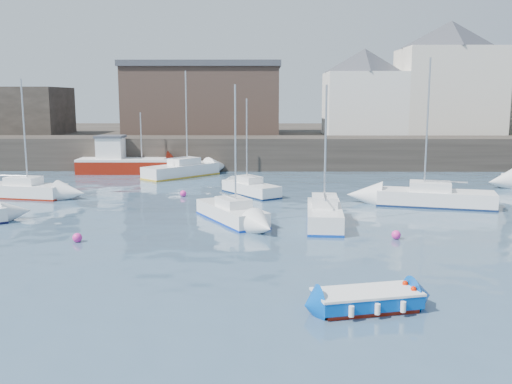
{
  "coord_description": "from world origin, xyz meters",
  "views": [
    {
      "loc": [
        0.35,
        -19.41,
        6.72
      ],
      "look_at": [
        0.0,
        12.0,
        1.5
      ],
      "focal_mm": 40.0,
      "sensor_mm": 36.0,
      "label": 1
    }
  ],
  "objects_px": {
    "fishing_boat": "(122,161)",
    "sailboat_d": "(435,197)",
    "sailboat_f": "(251,188)",
    "sailboat_h": "(182,170)",
    "sailboat_c": "(324,215)",
    "sailboat_b": "(232,212)",
    "buoy_near": "(78,242)",
    "buoy_far": "(183,196)",
    "blue_dinghy": "(367,299)",
    "buoy_mid": "(396,239)",
    "sailboat_e": "(21,190)"
  },
  "relations": [
    {
      "from": "blue_dinghy",
      "to": "buoy_mid",
      "type": "relative_size",
      "value": 8.15
    },
    {
      "from": "sailboat_d",
      "to": "sailboat_e",
      "type": "bearing_deg",
      "value": 174.12
    },
    {
      "from": "sailboat_e",
      "to": "fishing_boat",
      "type": "bearing_deg",
      "value": 73.73
    },
    {
      "from": "sailboat_f",
      "to": "sailboat_h",
      "type": "height_order",
      "value": "sailboat_h"
    },
    {
      "from": "fishing_boat",
      "to": "sailboat_b",
      "type": "distance_m",
      "value": 23.02
    },
    {
      "from": "sailboat_h",
      "to": "buoy_near",
      "type": "bearing_deg",
      "value": -94.49
    },
    {
      "from": "sailboat_d",
      "to": "buoy_far",
      "type": "distance_m",
      "value": 16.58
    },
    {
      "from": "sailboat_f",
      "to": "buoy_mid",
      "type": "height_order",
      "value": "sailboat_f"
    },
    {
      "from": "sailboat_b",
      "to": "sailboat_e",
      "type": "relative_size",
      "value": 0.93
    },
    {
      "from": "sailboat_e",
      "to": "buoy_mid",
      "type": "height_order",
      "value": "sailboat_e"
    },
    {
      "from": "sailboat_d",
      "to": "sailboat_e",
      "type": "relative_size",
      "value": 1.14
    },
    {
      "from": "sailboat_c",
      "to": "buoy_mid",
      "type": "bearing_deg",
      "value": -43.83
    },
    {
      "from": "buoy_mid",
      "to": "buoy_near",
      "type": "bearing_deg",
      "value": -177.15
    },
    {
      "from": "blue_dinghy",
      "to": "sailboat_f",
      "type": "relative_size",
      "value": 0.54
    },
    {
      "from": "sailboat_b",
      "to": "buoy_far",
      "type": "bearing_deg",
      "value": 115.49
    },
    {
      "from": "sailboat_d",
      "to": "blue_dinghy",
      "type": "bearing_deg",
      "value": -112.72
    },
    {
      "from": "buoy_far",
      "to": "blue_dinghy",
      "type": "bearing_deg",
      "value": -67.43
    },
    {
      "from": "sailboat_h",
      "to": "sailboat_e",
      "type": "bearing_deg",
      "value": -132.25
    },
    {
      "from": "fishing_boat",
      "to": "sailboat_f",
      "type": "xyz_separation_m",
      "value": [
        11.84,
        -11.64,
        -0.58
      ]
    },
    {
      "from": "sailboat_b",
      "to": "sailboat_e",
      "type": "bearing_deg",
      "value": 153.6
    },
    {
      "from": "blue_dinghy",
      "to": "fishing_boat",
      "type": "distance_m",
      "value": 37.13
    },
    {
      "from": "sailboat_b",
      "to": "sailboat_f",
      "type": "height_order",
      "value": "sailboat_b"
    },
    {
      "from": "fishing_boat",
      "to": "sailboat_b",
      "type": "bearing_deg",
      "value": -61.53
    },
    {
      "from": "sailboat_h",
      "to": "buoy_near",
      "type": "height_order",
      "value": "sailboat_h"
    },
    {
      "from": "sailboat_c",
      "to": "buoy_far",
      "type": "height_order",
      "value": "sailboat_c"
    },
    {
      "from": "buoy_far",
      "to": "fishing_boat",
      "type": "bearing_deg",
      "value": 120.29
    },
    {
      "from": "buoy_near",
      "to": "sailboat_c",
      "type": "bearing_deg",
      "value": 17.37
    },
    {
      "from": "fishing_boat",
      "to": "buoy_near",
      "type": "bearing_deg",
      "value": -80.98
    },
    {
      "from": "sailboat_b",
      "to": "sailboat_f",
      "type": "distance_m",
      "value": 8.63
    },
    {
      "from": "sailboat_e",
      "to": "sailboat_h",
      "type": "height_order",
      "value": "sailboat_h"
    },
    {
      "from": "fishing_boat",
      "to": "sailboat_d",
      "type": "xyz_separation_m",
      "value": [
        23.45,
        -15.72,
        -0.49
      ]
    },
    {
      "from": "sailboat_h",
      "to": "buoy_mid",
      "type": "bearing_deg",
      "value": -58.36
    },
    {
      "from": "sailboat_d",
      "to": "sailboat_f",
      "type": "relative_size",
      "value": 1.37
    },
    {
      "from": "sailboat_b",
      "to": "sailboat_d",
      "type": "relative_size",
      "value": 0.81
    },
    {
      "from": "blue_dinghy",
      "to": "sailboat_h",
      "type": "height_order",
      "value": "sailboat_h"
    },
    {
      "from": "fishing_boat",
      "to": "sailboat_h",
      "type": "xyz_separation_m",
      "value": [
        5.72,
        -2.47,
        -0.46
      ]
    },
    {
      "from": "sailboat_b",
      "to": "sailboat_h",
      "type": "distance_m",
      "value": 18.53
    },
    {
      "from": "blue_dinghy",
      "to": "sailboat_c",
      "type": "bearing_deg",
      "value": 90.16
    },
    {
      "from": "sailboat_d",
      "to": "buoy_near",
      "type": "height_order",
      "value": "sailboat_d"
    },
    {
      "from": "sailboat_h",
      "to": "fishing_boat",
      "type": "bearing_deg",
      "value": 156.68
    },
    {
      "from": "buoy_near",
      "to": "buoy_far",
      "type": "height_order",
      "value": "buoy_near"
    },
    {
      "from": "sailboat_d",
      "to": "sailboat_c",
      "type": "bearing_deg",
      "value": -143.9
    },
    {
      "from": "blue_dinghy",
      "to": "buoy_far",
      "type": "relative_size",
      "value": 8.22
    },
    {
      "from": "blue_dinghy",
      "to": "sailboat_f",
      "type": "xyz_separation_m",
      "value": [
        -4.16,
        21.85,
        0.11
      ]
    },
    {
      "from": "sailboat_b",
      "to": "buoy_mid",
      "type": "distance_m",
      "value": 9.05
    },
    {
      "from": "sailboat_f",
      "to": "sailboat_h",
      "type": "bearing_deg",
      "value": 123.71
    },
    {
      "from": "sailboat_d",
      "to": "sailboat_f",
      "type": "height_order",
      "value": "sailboat_d"
    },
    {
      "from": "blue_dinghy",
      "to": "fishing_boat",
      "type": "relative_size",
      "value": 0.44
    },
    {
      "from": "fishing_boat",
      "to": "sailboat_c",
      "type": "distance_m",
      "value": 26.52
    },
    {
      "from": "blue_dinghy",
      "to": "buoy_far",
      "type": "height_order",
      "value": "blue_dinghy"
    }
  ]
}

